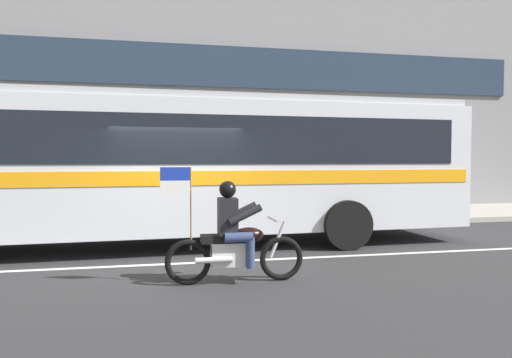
# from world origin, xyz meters

# --- Properties ---
(ground_plane) EXTENTS (60.00, 60.00, 0.00)m
(ground_plane) POSITION_xyz_m (0.00, 0.00, 0.00)
(ground_plane) COLOR #2B2B2D
(sidewalk_curb) EXTENTS (28.00, 3.80, 0.15)m
(sidewalk_curb) POSITION_xyz_m (0.00, 5.10, 0.07)
(sidewalk_curb) COLOR #A39E93
(sidewalk_curb) RESTS_ON ground_plane
(lane_center_stripe) EXTENTS (26.60, 0.14, 0.01)m
(lane_center_stripe) POSITION_xyz_m (0.00, -0.60, 0.00)
(lane_center_stripe) COLOR silver
(lane_center_stripe) RESTS_ON ground_plane
(office_building_facade) EXTENTS (28.00, 0.89, 14.46)m
(office_building_facade) POSITION_xyz_m (0.00, 7.39, 7.24)
(office_building_facade) COLOR gray
(office_building_facade) RESTS_ON ground_plane
(transit_bus) EXTENTS (13.26, 3.06, 3.22)m
(transit_bus) POSITION_xyz_m (-0.13, 1.19, 1.88)
(transit_bus) COLOR silver
(transit_bus) RESTS_ON ground_plane
(motorcycle_with_rider) EXTENTS (2.20, 0.64, 1.78)m
(motorcycle_with_rider) POSITION_xyz_m (0.75, -2.10, 0.67)
(motorcycle_with_rider) COLOR black
(motorcycle_with_rider) RESTS_ON ground_plane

